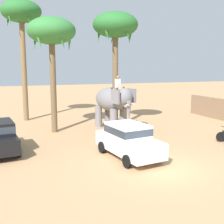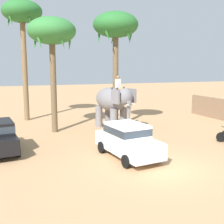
{
  "view_description": "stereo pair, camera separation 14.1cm",
  "coord_description": "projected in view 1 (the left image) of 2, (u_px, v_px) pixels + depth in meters",
  "views": [
    {
      "loc": [
        -6.5,
        -10.59,
        4.47
      ],
      "look_at": [
        0.01,
        6.1,
        1.6
      ],
      "focal_mm": 45.18,
      "sensor_mm": 36.0,
      "label": 1
    },
    {
      "loc": [
        -6.37,
        -10.64,
        4.47
      ],
      "look_at": [
        0.01,
        6.1,
        1.6
      ],
      "focal_mm": 45.18,
      "sensor_mm": 36.0,
      "label": 2
    }
  ],
  "objects": [
    {
      "name": "ground_plane",
      "position": [
        161.0,
        167.0,
        12.78
      ],
      "size": [
        120.0,
        120.0,
        0.0
      ],
      "primitive_type": "plane",
      "color": "tan"
    },
    {
      "name": "palm_tree_near_hut",
      "position": [
        52.0,
        34.0,
        18.56
      ],
      "size": [
        3.2,
        3.2,
        7.73
      ],
      "color": "brown",
      "rests_on": "ground"
    },
    {
      "name": "elephant_with_mahout",
      "position": [
        113.0,
        102.0,
        20.32
      ],
      "size": [
        2.43,
        4.02,
        3.88
      ],
      "color": "slate",
      "rests_on": "ground"
    },
    {
      "name": "palm_tree_behind_elephant",
      "position": [
        115.0,
        28.0,
        19.83
      ],
      "size": [
        3.2,
        3.2,
        8.31
      ],
      "color": "brown",
      "rests_on": "ground"
    },
    {
      "name": "palm_tree_left_of_road",
      "position": [
        21.0,
        16.0,
        22.56
      ],
      "size": [
        3.2,
        3.2,
        9.79
      ],
      "color": "brown",
      "rests_on": "ground"
    },
    {
      "name": "car_sedan_foreground",
      "position": [
        128.0,
        139.0,
        14.0
      ],
      "size": [
        2.24,
        4.27,
        1.7
      ],
      "color": "white",
      "rests_on": "ground"
    }
  ]
}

